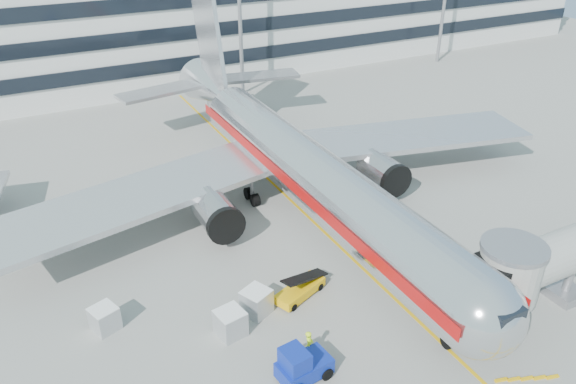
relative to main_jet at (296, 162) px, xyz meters
name	(u,v)px	position (x,y,z in m)	size (l,w,h in m)	color
ground	(371,277)	(0.00, -11.72, -4.23)	(180.00, 180.00, 0.00)	gray
lead_in_line	(305,214)	(0.00, -1.72, -4.23)	(0.25, 70.00, 0.01)	#DCA20B
main_jet	(296,162)	(0.00, 0.00, 0.00)	(50.95, 48.70, 16.06)	silver
terminal	(147,19)	(0.00, 46.23, 3.57)	(150.00, 24.25, 15.60)	silver
belt_loader	(300,290)	(-5.67, -11.23, -3.67)	(4.20, 2.77, 1.98)	#EBAB09
baggage_tug	(301,366)	(-9.12, -17.77, -3.23)	(3.26, 2.27, 2.31)	navy
cargo_container_left	(230,323)	(-11.31, -12.49, -3.35)	(1.92, 1.92, 1.76)	#B4B7BB
cargo_container_right	(105,318)	(-18.23, -8.35, -3.42)	(1.95, 1.95, 1.63)	#B4B7BB
cargo_container_front	(256,302)	(-9.02, -11.39, -3.35)	(2.20, 2.20, 1.77)	#B4B7BB
ramp_worker	(309,345)	(-7.95, -16.59, -3.21)	(0.74, 0.49, 2.04)	#D7FF1A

